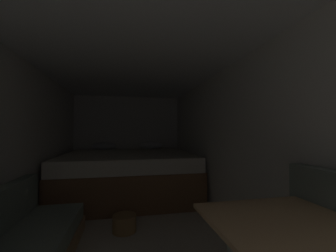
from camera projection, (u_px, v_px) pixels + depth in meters
ground_plane at (130, 235)px, 2.47m from camera, size 7.27×7.27×0.00m
wall_back at (128, 139)px, 5.10m from camera, size 2.58×0.05×2.07m
wall_left at (11, 148)px, 2.24m from camera, size 0.05×5.27×2.07m
wall_right at (228, 145)px, 2.75m from camera, size 0.05×5.27×2.07m
ceiling_slab at (131, 59)px, 2.53m from camera, size 2.58×5.27×0.05m
bed at (128, 174)px, 4.01m from camera, size 2.36×2.07×0.98m
dinette_table at (288, 242)px, 1.04m from camera, size 0.74×0.71×0.77m
wicker_basket at (124, 223)px, 2.55m from camera, size 0.29×0.29×0.20m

